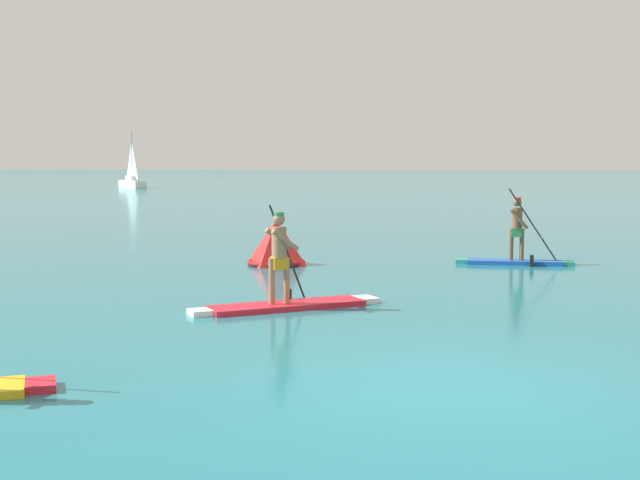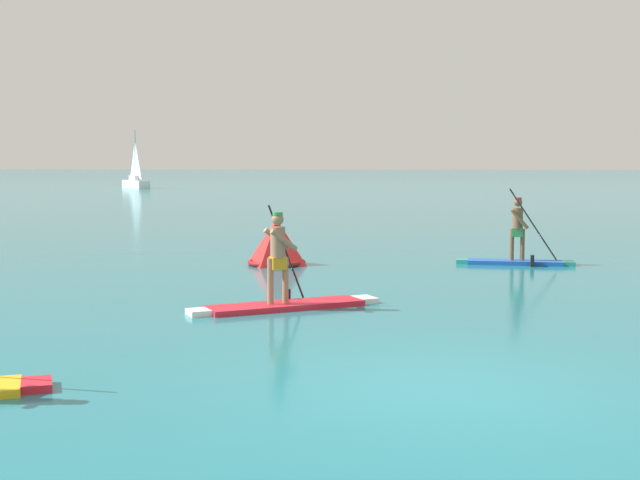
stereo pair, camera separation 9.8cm
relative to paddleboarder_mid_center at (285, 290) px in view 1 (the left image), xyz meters
name	(u,v)px [view 1 (the left image)]	position (x,y,z in m)	size (l,w,h in m)	color
ground	(446,387)	(2.75, -4.91, -0.33)	(440.00, 440.00, 0.00)	#1E727F
paddleboarder_mid_center	(285,290)	(0.00, 0.00, 0.00)	(3.20, 2.29, 1.85)	red
paddleboarder_far_right	(516,249)	(4.61, 7.06, 0.05)	(2.91, 0.87, 1.95)	blue
race_marker_buoy	(276,245)	(-1.32, 6.17, 0.18)	(1.51, 1.51, 1.15)	red
sailboat_left_horizon	(132,180)	(-25.30, 61.53, 0.42)	(3.61, 3.86, 5.32)	white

